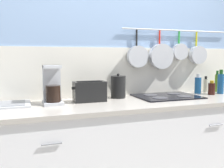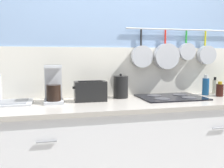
{
  "view_description": "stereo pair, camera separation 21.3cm",
  "coord_description": "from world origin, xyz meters",
  "px_view_note": "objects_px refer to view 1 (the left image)",
  "views": [
    {
      "loc": [
        -0.85,
        -2.0,
        1.32
      ],
      "look_at": [
        -0.14,
        0.0,
        1.08
      ],
      "focal_mm": 40.0,
      "sensor_mm": 36.0,
      "label": 1
    },
    {
      "loc": [
        -0.65,
        -2.06,
        1.32
      ],
      "look_at": [
        -0.14,
        0.0,
        1.08
      ],
      "focal_mm": 40.0,
      "sensor_mm": 36.0,
      "label": 2
    }
  ],
  "objects_px": {
    "bottle_vinegar": "(212,88)",
    "kettle": "(118,87)",
    "toaster": "(90,91)",
    "bottle_sesame_oil": "(221,83)",
    "bottle_olive_oil": "(198,85)",
    "bottle_dish_soap": "(206,85)",
    "bottle_hot_sauce": "(217,82)",
    "coffee_maker": "(52,88)"
  },
  "relations": [
    {
      "from": "toaster",
      "to": "bottle_sesame_oil",
      "type": "distance_m",
      "value": 1.43
    },
    {
      "from": "toaster",
      "to": "kettle",
      "type": "bearing_deg",
      "value": 18.74
    },
    {
      "from": "bottle_hot_sauce",
      "to": "coffee_maker",
      "type": "bearing_deg",
      "value": -176.85
    },
    {
      "from": "bottle_dish_soap",
      "to": "bottle_hot_sauce",
      "type": "bearing_deg",
      "value": -8.61
    },
    {
      "from": "bottle_vinegar",
      "to": "kettle",
      "type": "bearing_deg",
      "value": 171.62
    },
    {
      "from": "bottle_dish_soap",
      "to": "bottle_olive_oil",
      "type": "bearing_deg",
      "value": -158.19
    },
    {
      "from": "bottle_sesame_oil",
      "to": "coffee_maker",
      "type": "bearing_deg",
      "value": 179.02
    },
    {
      "from": "coffee_maker",
      "to": "kettle",
      "type": "relative_size",
      "value": 1.38
    },
    {
      "from": "coffee_maker",
      "to": "bottle_hot_sauce",
      "type": "xyz_separation_m",
      "value": [
        1.81,
        0.1,
        -0.03
      ]
    },
    {
      "from": "kettle",
      "to": "bottle_sesame_oil",
      "type": "distance_m",
      "value": 1.12
    },
    {
      "from": "bottle_olive_oil",
      "to": "bottle_dish_soap",
      "type": "relative_size",
      "value": 1.19
    },
    {
      "from": "coffee_maker",
      "to": "bottle_hot_sauce",
      "type": "distance_m",
      "value": 1.81
    },
    {
      "from": "toaster",
      "to": "bottle_hot_sauce",
      "type": "distance_m",
      "value": 1.5
    },
    {
      "from": "bottle_dish_soap",
      "to": "bottle_hot_sauce",
      "type": "distance_m",
      "value": 0.14
    },
    {
      "from": "coffee_maker",
      "to": "kettle",
      "type": "bearing_deg",
      "value": 8.09
    },
    {
      "from": "kettle",
      "to": "bottle_vinegar",
      "type": "distance_m",
      "value": 0.99
    },
    {
      "from": "coffee_maker",
      "to": "bottle_dish_soap",
      "type": "relative_size",
      "value": 1.84
    },
    {
      "from": "kettle",
      "to": "bottle_hot_sauce",
      "type": "distance_m",
      "value": 1.19
    },
    {
      "from": "bottle_olive_oil",
      "to": "kettle",
      "type": "bearing_deg",
      "value": 178.16
    },
    {
      "from": "coffee_maker",
      "to": "bottle_vinegar",
      "type": "bearing_deg",
      "value": -1.98
    },
    {
      "from": "toaster",
      "to": "bottle_vinegar",
      "type": "relative_size",
      "value": 2.01
    },
    {
      "from": "bottle_vinegar",
      "to": "bottle_olive_oil",
      "type": "bearing_deg",
      "value": 125.0
    },
    {
      "from": "toaster",
      "to": "bottle_sesame_oil",
      "type": "xyz_separation_m",
      "value": [
        1.43,
        -0.01,
        0.02
      ]
    },
    {
      "from": "bottle_olive_oil",
      "to": "bottle_sesame_oil",
      "type": "distance_m",
      "value": 0.24
    },
    {
      "from": "bottle_olive_oil",
      "to": "bottle_sesame_oil",
      "type": "height_order",
      "value": "bottle_sesame_oil"
    },
    {
      "from": "toaster",
      "to": "kettle",
      "type": "xyz_separation_m",
      "value": [
        0.31,
        0.1,
        0.02
      ]
    },
    {
      "from": "bottle_dish_soap",
      "to": "bottle_hot_sauce",
      "type": "height_order",
      "value": "bottle_hot_sauce"
    },
    {
      "from": "bottle_hot_sauce",
      "to": "toaster",
      "type": "bearing_deg",
      "value": -175.59
    },
    {
      "from": "toaster",
      "to": "bottle_vinegar",
      "type": "xyz_separation_m",
      "value": [
        1.29,
        -0.04,
        -0.02
      ]
    },
    {
      "from": "bottle_hot_sauce",
      "to": "bottle_vinegar",
      "type": "bearing_deg",
      "value": -143.24
    },
    {
      "from": "bottle_olive_oil",
      "to": "bottle_hot_sauce",
      "type": "relative_size",
      "value": 0.89
    },
    {
      "from": "coffee_maker",
      "to": "bottle_hot_sauce",
      "type": "bearing_deg",
      "value": 3.15
    },
    {
      "from": "bottle_olive_oil",
      "to": "bottle_hot_sauce",
      "type": "xyz_separation_m",
      "value": [
        0.29,
        0.04,
        0.01
      ]
    },
    {
      "from": "bottle_sesame_oil",
      "to": "bottle_hot_sauce",
      "type": "height_order",
      "value": "bottle_sesame_oil"
    },
    {
      "from": "bottle_dish_soap",
      "to": "bottle_sesame_oil",
      "type": "distance_m",
      "value": 0.17
    },
    {
      "from": "bottle_hot_sauce",
      "to": "bottle_sesame_oil",
      "type": "bearing_deg",
      "value": -117.88
    },
    {
      "from": "bottle_dish_soap",
      "to": "toaster",
      "type": "bearing_deg",
      "value": -174.28
    },
    {
      "from": "kettle",
      "to": "bottle_dish_soap",
      "type": "relative_size",
      "value": 1.33
    },
    {
      "from": "kettle",
      "to": "bottle_sesame_oil",
      "type": "height_order",
      "value": "bottle_sesame_oil"
    },
    {
      "from": "kettle",
      "to": "bottle_olive_oil",
      "type": "height_order",
      "value": "kettle"
    },
    {
      "from": "bottle_vinegar",
      "to": "bottle_dish_soap",
      "type": "distance_m",
      "value": 0.19
    },
    {
      "from": "coffee_maker",
      "to": "bottle_olive_oil",
      "type": "height_order",
      "value": "coffee_maker"
    }
  ]
}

